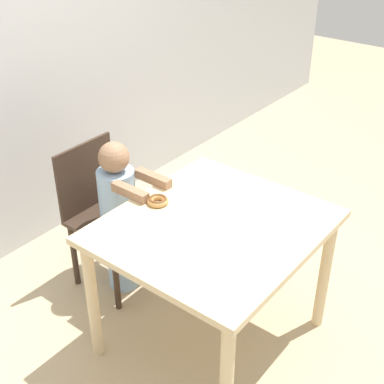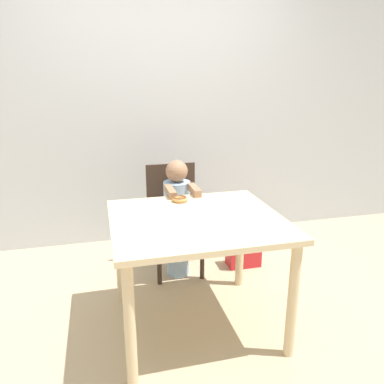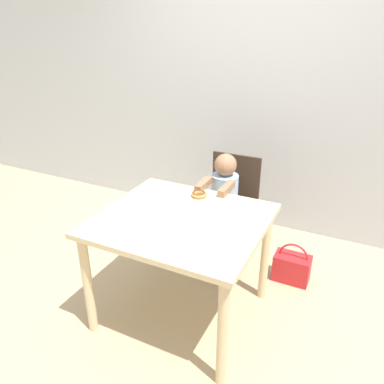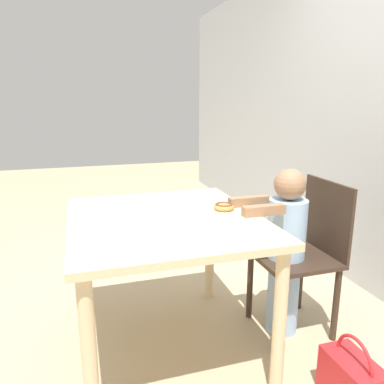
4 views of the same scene
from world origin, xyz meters
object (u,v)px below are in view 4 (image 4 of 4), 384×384
at_px(chair, 303,253).
at_px(child_figure, 285,250).
at_px(donut, 224,206).
at_px(handbag, 352,380).

xyz_separation_m(chair, child_figure, (0.00, -0.12, 0.04)).
bearing_deg(chair, child_figure, -90.00).
xyz_separation_m(donut, handbag, (0.64, 0.37, -0.65)).
bearing_deg(handbag, child_figure, -178.48).
distance_m(chair, handbag, 0.69).
bearing_deg(handbag, chair, 169.47).
height_order(chair, donut, chair).
bearing_deg(chair, donut, -96.62).
bearing_deg(child_figure, handbag, 1.52).
relative_size(child_figure, handbag, 2.92).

